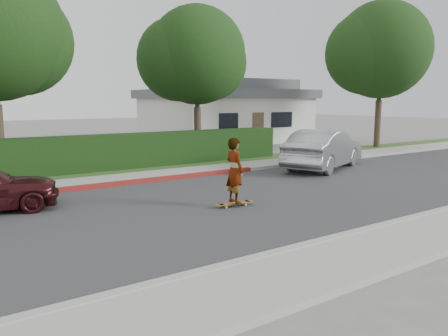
% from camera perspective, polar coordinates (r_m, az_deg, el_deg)
% --- Properties ---
extents(ground, '(120.00, 120.00, 0.00)m').
position_cam_1_polar(ground, '(14.16, 10.28, -2.94)').
color(ground, slate).
rests_on(ground, ground).
extents(road, '(60.00, 8.00, 0.01)m').
position_cam_1_polar(road, '(14.16, 10.28, -2.92)').
color(road, '#2D2D30').
rests_on(road, ground).
extents(curb_near, '(60.00, 0.20, 0.15)m').
position_cam_1_polar(curb_near, '(11.68, 24.64, -5.74)').
color(curb_near, '#9E9E99').
rests_on(curb_near, ground).
extents(curb_far, '(60.00, 0.20, 0.15)m').
position_cam_1_polar(curb_far, '(17.24, 0.68, -0.45)').
color(curb_far, '#9E9E99').
rests_on(curb_far, ground).
extents(curb_red_section, '(12.00, 0.21, 0.15)m').
position_cam_1_polar(curb_red_section, '(14.98, -15.18, -2.16)').
color(curb_red_section, maroon).
rests_on(curb_red_section, ground).
extents(sidewalk_far, '(60.00, 1.60, 0.12)m').
position_cam_1_polar(sidewalk_far, '(17.98, -0.97, -0.12)').
color(sidewalk_far, gray).
rests_on(sidewalk_far, ground).
extents(planting_strip, '(60.00, 1.60, 0.10)m').
position_cam_1_polar(planting_strip, '(19.32, -3.59, 0.46)').
color(planting_strip, '#2D4C1E').
rests_on(planting_strip, ground).
extents(hedge, '(15.00, 1.00, 1.50)m').
position_cam_1_polar(hedge, '(18.44, -12.61, 2.06)').
color(hedge, black).
rests_on(hedge, ground).
extents(tree_center, '(5.66, 4.84, 7.44)m').
position_cam_1_polar(tree_center, '(22.20, -3.86, 14.09)').
color(tree_center, '#33261C').
rests_on(tree_center, ground).
extents(tree_right, '(6.32, 5.60, 8.56)m').
position_cam_1_polar(tree_right, '(27.87, 19.53, 14.02)').
color(tree_right, '#33261C').
rests_on(tree_right, ground).
extents(house, '(10.60, 8.60, 4.30)m').
position_cam_1_polar(house, '(31.36, 0.13, 7.42)').
color(house, beige).
rests_on(house, ground).
extents(skateboard, '(1.15, 0.33, 0.11)m').
position_cam_1_polar(skateboard, '(11.83, 1.37, -4.62)').
color(skateboard, gold).
rests_on(skateboard, ground).
extents(skateboarder, '(0.43, 0.65, 1.76)m').
position_cam_1_polar(skateboarder, '(11.66, 1.39, -0.33)').
color(skateboarder, white).
rests_on(skateboarder, skateboard).
extents(car_silver, '(5.30, 3.51, 1.65)m').
position_cam_1_polar(car_silver, '(18.78, 12.93, 2.40)').
color(car_silver, '#A8ACAF').
rests_on(car_silver, ground).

